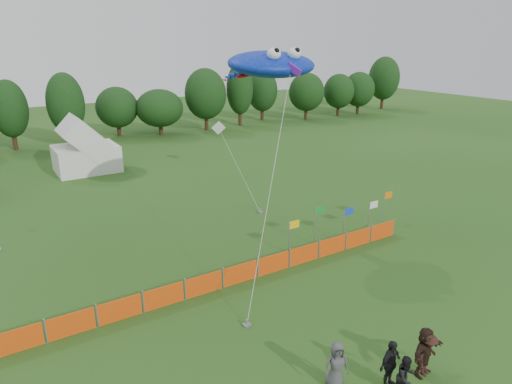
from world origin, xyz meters
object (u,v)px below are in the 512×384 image
spectator_d (390,364)px  spectator_f (425,352)px  barrier_fence (240,274)px  spectator_e (336,365)px  stingray_kite (269,64)px  tent_right (86,150)px  spectator_b (406,377)px  spectator_c (428,355)px

spectator_d → spectator_f: spectator_f is taller
barrier_fence → spectator_e: bearing=-95.6°
barrier_fence → stingray_kite: bearing=43.5°
tent_right → spectator_d: (2.54, -33.86, -1.03)m
stingray_kite → spectator_e: bearing=-112.9°
tent_right → spectator_d: bearing=-85.7°
barrier_fence → spectator_b: 9.63m
barrier_fence → spectator_f: (2.33, -9.17, 0.45)m
barrier_fence → tent_right: bearing=94.0°
spectator_b → spectator_d: 0.66m
stingray_kite → barrier_fence: bearing=-136.5°
spectator_e → stingray_kite: bearing=87.1°
spectator_d → tent_right: bearing=87.0°
spectator_d → spectator_e: (-1.60, 0.97, -0.02)m
barrier_fence → spectator_c: 9.56m
spectator_b → stingray_kite: size_ratio=0.11×
tent_right → barrier_fence: 25.02m
tent_right → spectator_e: 32.92m
spectator_d → spectator_e: 1.87m
spectator_c → spectator_d: bearing=157.3°
spectator_d → spectator_f: size_ratio=0.96×
stingray_kite → spectator_d: bearing=-105.1°
spectator_b → spectator_c: size_ratio=0.96×
spectator_b → spectator_d: bearing=94.3°
spectator_b → barrier_fence: bearing=94.7°
spectator_b → spectator_c: 1.59m
barrier_fence → spectator_d: bearing=-84.8°
tent_right → spectator_b: tent_right is taller
barrier_fence → spectator_c: (2.42, -9.24, 0.34)m
spectator_b → spectator_e: size_ratio=0.90×
spectator_b → spectator_e: 2.31m
barrier_fence → spectator_d: 8.99m
spectator_d → spectator_f: (1.51, -0.23, 0.04)m
barrier_fence → stingray_kite: (4.33, 4.11, 9.74)m
spectator_f → stingray_kite: 16.32m
spectator_b → spectator_d: spectator_d is taller
barrier_fence → spectator_d: (0.82, -8.94, 0.42)m
tent_right → spectator_c: 34.44m
tent_right → stingray_kite: size_ratio=0.39×
tent_right → stingray_kite: 23.20m
spectator_d → barrier_fence: bearing=87.9°
tent_right → spectator_e: size_ratio=3.07×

